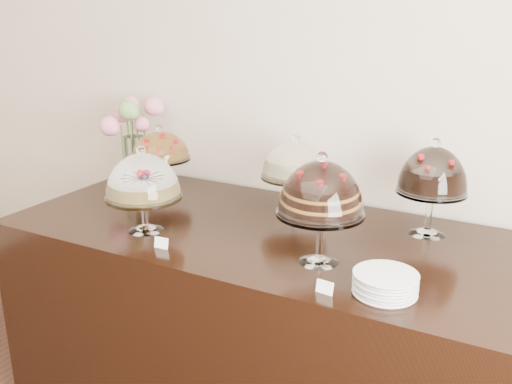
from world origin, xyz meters
The scene contains 11 objects.
wall_back centered at (0.00, 3.00, 1.50)m, with size 5.00×0.04×3.00m, color beige.
display_counter centered at (0.18, 2.45, 0.45)m, with size 2.20×1.00×0.90m, color black.
cake_stand_sugar_sponge centered at (-0.25, 2.20, 1.12)m, with size 0.32×0.32×0.37m.
cake_stand_choco_layer centered at (0.52, 2.25, 1.17)m, with size 0.32×0.32×0.42m.
cake_stand_cheesecake centered at (0.21, 2.71, 1.13)m, with size 0.32×0.32×0.37m.
cake_stand_dark_choco centered at (0.82, 2.73, 1.16)m, with size 0.29×0.29×0.41m.
cake_stand_fruit_tart centered at (-0.53, 2.69, 1.12)m, with size 0.30×0.30×0.34m.
flower_vase centered at (-0.79, 2.79, 1.18)m, with size 0.23×0.33×0.45m.
plate_stack centered at (0.81, 2.13, 0.94)m, with size 0.21×0.21×0.07m.
price_card_left centered at (-0.07, 2.08, 0.92)m, with size 0.06×0.01×0.04m, color white.
price_card_right centered at (0.64, 2.04, 0.92)m, with size 0.06×0.01×0.04m, color white.
Camera 1 is at (1.24, 0.44, 1.80)m, focal length 40.00 mm.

